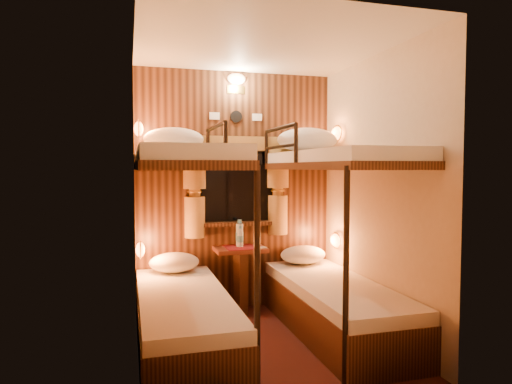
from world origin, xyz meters
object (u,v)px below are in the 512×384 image
object	(u,v)px
bunk_left	(183,280)
table	(240,271)
bunk_right	(335,270)
bottle_left	(240,238)
bottle_right	(240,235)

from	to	relation	value
bunk_left	table	xyz separation A→B (m)	(0.65, 0.78, -0.14)
bunk_right	table	xyz separation A→B (m)	(-0.65, 0.78, -0.14)
table	bottle_left	distance (m)	0.33
bunk_right	table	size ratio (longest dim) A/B	2.90
bunk_left	bottle_left	world-z (taller)	bunk_left
table	bottle_right	xyz separation A→B (m)	(0.00, 0.04, 0.35)
bunk_right	bunk_left	bearing A→B (deg)	180.00
table	bottle_left	world-z (taller)	bottle_left
table	bottle_left	size ratio (longest dim) A/B	3.09
bunk_right	bottle_right	xyz separation A→B (m)	(-0.64, 0.82, 0.21)
bottle_right	table	bearing A→B (deg)	-95.87
bunk_right	bottle_left	size ratio (longest dim) A/B	8.97
table	bunk_right	bearing A→B (deg)	-50.33
bunk_right	table	distance (m)	1.02
bunk_left	bottle_right	xyz separation A→B (m)	(0.65, 0.82, 0.21)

